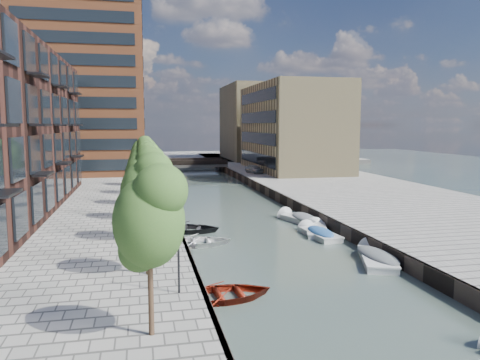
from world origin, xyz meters
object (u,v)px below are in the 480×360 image
object	(u,v)px
tree_0	(149,215)
sloop_4	(170,192)
car	(254,169)
sloop_2	(225,299)
motorboat_3	(318,233)
motorboat_2	(316,231)
tree_5	(142,154)
tree_2	(144,174)
tree_1	(146,189)
tree_4	(143,159)
tree_3	(143,165)
bridge	(189,164)
sloop_3	(198,245)
motorboat_4	(301,219)
sloop_1	(188,232)
tree_6	(142,151)
motorboat_1	(376,257)

from	to	relation	value
tree_0	sloop_4	size ratio (longest dim) A/B	1.40
tree_0	car	world-z (taller)	tree_0
sloop_2	motorboat_3	distance (m)	14.63
sloop_4	motorboat_2	xyz separation A→B (m)	(9.83, -24.88, 0.09)
tree_5	tree_2	bearing A→B (deg)	-90.00
tree_1	tree_4	world-z (taller)	same
tree_3	sloop_4	bearing A→B (deg)	81.06
bridge	tree_5	size ratio (longest dim) A/B	2.18
sloop_3	motorboat_4	xyz separation A→B (m)	(9.77, 6.12, 0.21)
tree_0	sloop_1	distance (m)	21.04
sloop_2	tree_4	bearing A→B (deg)	4.70
tree_5	motorboat_2	xyz separation A→B (m)	(13.28, -16.94, -5.22)
sloop_4	tree_3	bearing A→B (deg)	164.29
bridge	tree_3	bearing A→B (deg)	-100.25
tree_5	motorboat_3	distance (m)	22.95
tree_0	tree_4	world-z (taller)	same
sloop_2	motorboat_4	world-z (taller)	motorboat_4
bridge	motorboat_4	bearing A→B (deg)	-83.97
tree_0	motorboat_3	size ratio (longest dim) A/B	1.24
car	motorboat_3	bearing A→B (deg)	-111.26
tree_3	tree_2	bearing A→B (deg)	-90.00
bridge	tree_2	xyz separation A→B (m)	(-8.50, -54.00, 3.92)
motorboat_2	sloop_3	bearing A→B (deg)	-167.03
tree_6	tree_1	bearing A→B (deg)	-90.00
sloop_1	tree_1	bearing A→B (deg)	-177.73
tree_6	sloop_4	size ratio (longest dim) A/B	1.40
sloop_1	bridge	bearing A→B (deg)	10.18
tree_4	motorboat_3	world-z (taller)	tree_4
tree_5	sloop_2	xyz separation A→B (m)	(3.64, -29.64, -5.31)
bridge	tree_4	world-z (taller)	tree_4
motorboat_2	motorboat_3	size ratio (longest dim) A/B	0.99
tree_0	motorboat_4	distance (m)	26.19
sloop_4	motorboat_1	xyz separation A→B (m)	(10.55, -33.17, 0.22)
tree_6	bridge	bearing A→B (deg)	71.90
sloop_4	motorboat_1	bearing A→B (deg)	-169.12
tree_1	motorboat_1	world-z (taller)	tree_1
bridge	car	world-z (taller)	car
motorboat_4	car	world-z (taller)	car
tree_1	tree_3	xyz separation A→B (m)	(0.00, 14.00, 0.00)
sloop_3	tree_5	bearing A→B (deg)	11.73
tree_3	tree_6	bearing A→B (deg)	90.00
motorboat_2	motorboat_1	bearing A→B (deg)	-85.04
tree_3	sloop_3	size ratio (longest dim) A/B	1.26
tree_1	sloop_2	size ratio (longest dim) A/B	1.26
tree_4	sloop_2	size ratio (longest dim) A/B	1.26
tree_5	sloop_2	size ratio (longest dim) A/B	1.26
tree_5	sloop_1	world-z (taller)	tree_5
tree_0	car	xyz separation A→B (m)	(17.04, 53.75, -3.63)
tree_0	motorboat_2	bearing A→B (deg)	53.66
tree_6	motorboat_2	size ratio (longest dim) A/B	1.25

